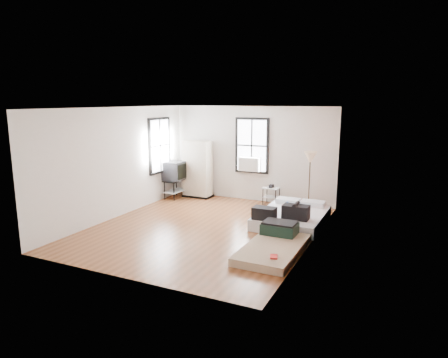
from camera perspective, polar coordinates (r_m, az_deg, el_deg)
The scene contains 8 objects.
ground at distance 9.53m, azimuth -2.66°, elevation -6.96°, with size 6.00×6.00×0.00m, color brown.
room_shell at distance 9.35m, azimuth -0.46°, elevation 3.64°, with size 5.02×6.02×2.80m.
mattress_main at distance 9.92m, azimuth 9.60°, elevation -5.27°, with size 1.54×2.08×0.66m.
mattress_bare at distance 8.20m, azimuth 7.26°, elevation -9.17°, with size 1.06×1.98×0.43m.
wardrobe at distance 12.35m, azimuth -3.78°, elevation 1.39°, with size 0.88×0.51×1.74m.
side_table at distance 11.57m, azimuth 6.77°, elevation -1.75°, with size 0.46×0.38×0.59m.
floor_lamp at distance 11.03m, azimuth 12.22°, elevation 2.61°, with size 0.34×0.34×1.60m.
tv_stand at distance 12.27m, azimuth -7.02°, elevation 1.02°, with size 0.57×0.81×1.13m.
Camera 1 is at (4.25, -7.99, 2.97)m, focal length 32.00 mm.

